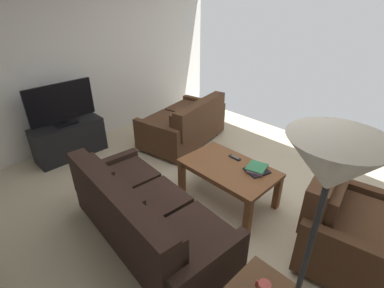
% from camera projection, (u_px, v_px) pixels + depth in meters
% --- Properties ---
extents(ground_plane, '(5.52, 4.82, 0.01)m').
position_uv_depth(ground_plane, '(220.00, 203.00, 3.50)').
color(ground_plane, beige).
extents(wall_right, '(0.12, 4.82, 2.50)m').
position_uv_depth(wall_right, '(94.00, 63.00, 4.63)').
color(wall_right, white).
rests_on(wall_right, ground).
extents(sofa_main, '(1.91, 0.93, 0.83)m').
position_uv_depth(sofa_main, '(143.00, 216.00, 2.78)').
color(sofa_main, black).
rests_on(sofa_main, ground).
extents(loveseat_near, '(1.11, 1.54, 0.78)m').
position_uv_depth(loveseat_near, '(185.00, 124.00, 4.71)').
color(loveseat_near, black).
rests_on(loveseat_near, ground).
extents(coffee_table, '(1.10, 0.67, 0.48)m').
position_uv_depth(coffee_table, '(229.00, 172.00, 3.37)').
color(coffee_table, brown).
rests_on(coffee_table, ground).
extents(floor_lamp, '(0.39, 0.39, 1.82)m').
position_uv_depth(floor_lamp, '(326.00, 188.00, 1.16)').
color(floor_lamp, '#262628').
rests_on(floor_lamp, ground).
extents(tv_stand, '(0.40, 1.02, 0.54)m').
position_uv_depth(tv_stand, '(70.00, 140.00, 4.37)').
color(tv_stand, black).
rests_on(tv_stand, ground).
extents(flat_tv, '(0.20, 0.95, 0.61)m').
position_uv_depth(flat_tv, '(61.00, 104.00, 4.09)').
color(flat_tv, black).
rests_on(flat_tv, tv_stand).
extents(armchair_side, '(1.02, 1.07, 0.87)m').
position_uv_depth(armchair_side, '(351.00, 230.00, 2.60)').
color(armchair_side, black).
rests_on(armchair_side, ground).
extents(book_stack, '(0.28, 0.32, 0.06)m').
position_uv_depth(book_stack, '(257.00, 169.00, 3.24)').
color(book_stack, black).
rests_on(book_stack, coffee_table).
extents(tv_remote, '(0.16, 0.05, 0.02)m').
position_uv_depth(tv_remote, '(235.00, 158.00, 3.49)').
color(tv_remote, black).
rests_on(tv_remote, coffee_table).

